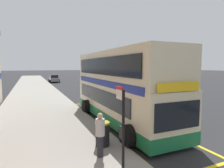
{
  "coord_description": "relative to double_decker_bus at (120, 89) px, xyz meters",
  "views": [
    {
      "loc": [
        -7.66,
        -2.85,
        3.51
      ],
      "look_at": [
        -2.41,
        9.15,
        2.27
      ],
      "focal_mm": 30.45,
      "sensor_mm": 36.0,
      "label": 1
    }
  ],
  "objects": [
    {
      "name": "parked_car_grey_across",
      "position": [
        -0.31,
        31.75,
        -1.26
      ],
      "size": [
        2.09,
        4.2,
        1.62
      ],
      "rotation": [
        0.0,
        0.0,
        0.04
      ],
      "color": "slate",
      "rests_on": "ground"
    },
    {
      "name": "pavement_near",
      "position": [
        -4.54,
        24.18,
        -1.99
      ],
      "size": [
        6.0,
        76.0,
        0.14
      ],
      "primitive_type": "cube",
      "color": "gray",
      "rests_on": "ground"
    },
    {
      "name": "double_decker_bus",
      "position": [
        0.0,
        0.0,
        0.0
      ],
      "size": [
        3.25,
        10.31,
        4.4
      ],
      "color": "beige",
      "rests_on": "ground"
    },
    {
      "name": "litter_bin",
      "position": [
        -2.44,
        -3.36,
        -1.41
      ],
      "size": [
        0.62,
        0.62,
        1.02
      ],
      "color": "black",
      "rests_on": "pavement_near"
    },
    {
      "name": "bus_stop_sign",
      "position": [
        -2.63,
        -5.57,
        -0.32
      ],
      "size": [
        0.09,
        0.51,
        2.73
      ],
      "color": "black",
      "rests_on": "pavement_near"
    },
    {
      "name": "ground_plane",
      "position": [
        2.46,
        24.18,
        -2.06
      ],
      "size": [
        260.0,
        260.0,
        0.0
      ],
      "primitive_type": "plane",
      "color": "#28282B"
    },
    {
      "name": "bus_bay_markings",
      "position": [
        0.02,
        0.04,
        -2.06
      ],
      "size": [
        3.12,
        12.83,
        0.01
      ],
      "color": "gold",
      "rests_on": "ground"
    },
    {
      "name": "pedestrian_further_back",
      "position": [
        -2.88,
        -4.26,
        -1.03
      ],
      "size": [
        0.34,
        0.34,
        1.65
      ],
      "color": "#26262D",
      "rests_on": "pavement_near"
    }
  ]
}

